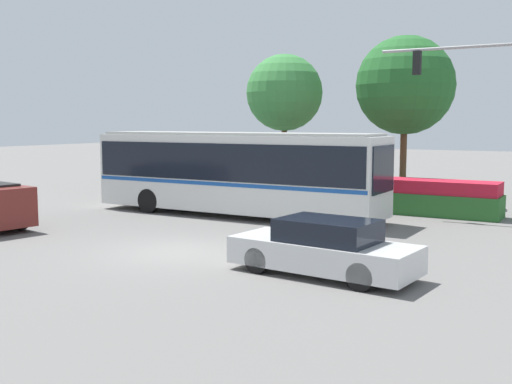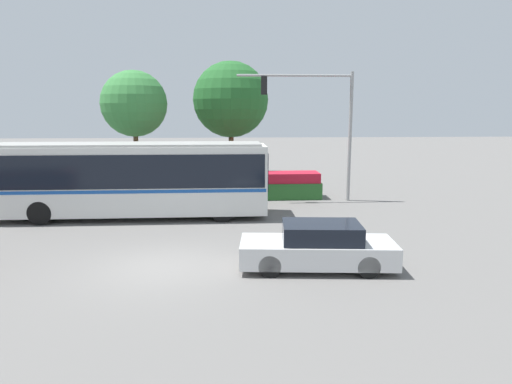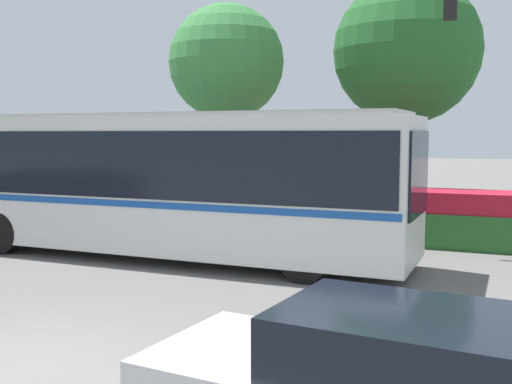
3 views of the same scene
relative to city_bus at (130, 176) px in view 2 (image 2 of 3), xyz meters
The scene contains 7 objects.
ground_plane 7.38m from the city_bus, 71.47° to the right, with size 140.00×140.00×0.00m, color slate.
city_bus is the anchor object (origin of this frame).
sedan_foreground 10.10m from the city_bus, 45.49° to the right, with size 4.74×2.17×1.40m.
traffic_light_pole 10.17m from the city_bus, 18.97° to the left, with size 5.98×0.24×6.70m.
flowering_hedge 6.66m from the city_bus, 39.31° to the left, with size 8.67×1.58×1.41m.
street_tree_left 6.49m from the city_bus, 97.83° to the left, with size 3.63×3.63×6.93m.
street_tree_centre 9.20m from the city_bus, 57.52° to the left, with size 4.47×4.47×7.62m.
Camera 2 is at (2.07, -13.21, 4.66)m, focal length 31.46 mm.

